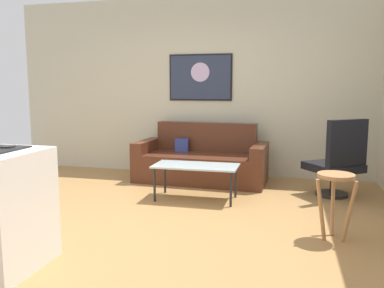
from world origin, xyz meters
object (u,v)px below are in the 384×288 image
at_px(coffee_table, 196,168).
at_px(armchair, 338,161).
at_px(couch, 201,162).
at_px(bar_stool, 335,188).
at_px(wall_painting, 200,77).

relative_size(coffee_table, armchair, 1.04).
distance_m(couch, coffee_table, 1.01).
distance_m(armchair, bar_stool, 1.52).
relative_size(coffee_table, bar_stool, 1.70).
relative_size(couch, coffee_table, 1.87).
height_order(couch, wall_painting, wall_painting).
bearing_deg(bar_stool, coffee_table, 147.48).
bearing_deg(wall_painting, armchair, -25.68).
distance_m(couch, armchair, 1.95).
height_order(armchair, bar_stool, armchair).
bearing_deg(armchair, coffee_table, -163.20).
bearing_deg(armchair, couch, 165.85).
relative_size(couch, bar_stool, 3.17).
bearing_deg(wall_painting, coffee_table, -79.42).
relative_size(bar_stool, wall_painting, 0.61).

